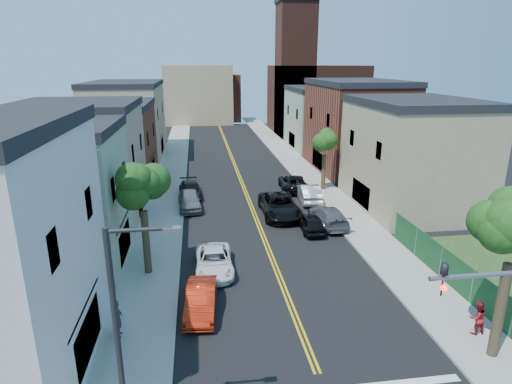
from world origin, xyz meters
name	(u,v)px	position (x,y,z in m)	size (l,w,h in m)	color
sidewalk_left	(171,171)	(-7.90, 40.00, 0.07)	(3.20, 100.00, 0.15)	gray
sidewalk_right	(300,167)	(7.90, 40.00, 0.07)	(3.20, 100.00, 0.15)	gray
curb_left	(186,171)	(-6.15, 40.00, 0.07)	(0.30, 100.00, 0.15)	gray
curb_right	(286,167)	(6.15, 40.00, 0.07)	(0.30, 100.00, 0.15)	gray
bldg_left_palegrn	(45,203)	(-14.00, 16.00, 4.25)	(9.00, 8.00, 8.50)	gray
bldg_left_tan_near	(82,165)	(-14.00, 25.00, 4.50)	(9.00, 10.00, 9.00)	#998466
bldg_left_brick	(108,146)	(-14.00, 36.00, 4.00)	(9.00, 12.00, 8.00)	brown
bldg_left_tan_far	(127,122)	(-14.00, 50.00, 4.75)	(9.00, 16.00, 9.50)	#998466
bldg_right_tan	(412,158)	(14.00, 24.00, 4.50)	(9.00, 12.00, 9.00)	#998466
bldg_right_brick	(355,129)	(14.00, 38.00, 5.00)	(9.00, 14.00, 10.00)	brown
bldg_right_palegrn	(321,120)	(14.00, 52.00, 4.25)	(9.00, 12.00, 8.50)	gray
church	(311,93)	(16.33, 67.07, 7.24)	(16.20, 14.20, 22.60)	#4C2319
backdrop_left	(198,95)	(-4.00, 82.00, 6.00)	(14.00, 8.00, 12.00)	#998466
backdrop_center	(217,98)	(0.00, 86.00, 5.00)	(10.00, 8.00, 10.00)	brown
fence_right	(456,274)	(9.50, 9.50, 1.10)	(0.04, 15.00, 1.90)	#143F1E
tree_left_mid	(141,170)	(-7.88, 14.01, 6.58)	(5.20, 5.20, 9.29)	#392E1C
tree_right_far	(326,134)	(7.92, 30.01, 5.76)	(4.40, 4.40, 8.03)	#392E1C
street_lamp	(123,335)	(-7.01, 1.00, 4.72)	(2.14, 0.25, 8.00)	black
red_sedan	(201,300)	(-4.75, 9.36, 0.71)	(1.50, 4.30, 1.42)	#B5210C
white_pickup	(214,261)	(-3.87, 13.82, 0.68)	(2.25, 4.89, 1.36)	white
grey_car_left	(190,200)	(-5.50, 25.98, 0.82)	(1.94, 4.82, 1.64)	slate
black_car_left	(190,190)	(-5.50, 29.50, 0.72)	(2.01, 4.94, 1.43)	black
grey_car_right	(328,216)	(5.50, 20.49, 0.76)	(2.12, 5.22, 1.51)	#515358
black_car_right	(311,223)	(3.80, 19.43, 0.69)	(1.64, 4.07, 1.39)	black
silver_car_right	(309,193)	(5.50, 26.65, 0.82)	(1.74, 5.00, 1.65)	#B6B9BF
dark_car_right_far	(293,183)	(4.89, 30.51, 0.77)	(2.56, 5.56, 1.54)	black
black_suv_lane	(280,206)	(2.07, 23.21, 0.89)	(2.96, 6.42, 1.79)	black
pedestrian_left	(118,318)	(-8.62, 7.66, 1.09)	(0.69, 0.45, 1.89)	#2A2931
pedestrian_right	(477,318)	(8.12, 5.52, 0.99)	(0.82, 0.64, 1.68)	maroon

